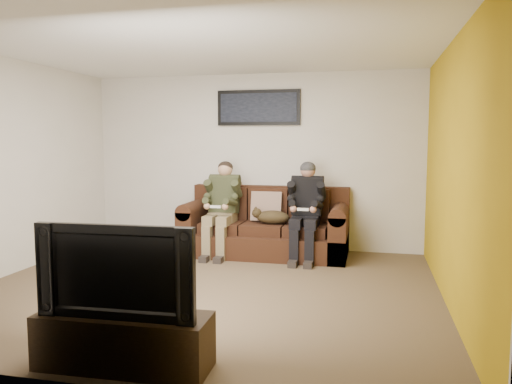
% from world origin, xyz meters
% --- Properties ---
extents(floor, '(5.00, 5.00, 0.00)m').
position_xyz_m(floor, '(0.00, 0.00, 0.00)').
color(floor, brown).
rests_on(floor, ground).
extents(ceiling, '(5.00, 5.00, 0.00)m').
position_xyz_m(ceiling, '(0.00, 0.00, 2.60)').
color(ceiling, silver).
rests_on(ceiling, ground).
extents(wall_back, '(5.00, 0.00, 5.00)m').
position_xyz_m(wall_back, '(0.00, 2.25, 1.30)').
color(wall_back, beige).
rests_on(wall_back, ground).
extents(wall_front, '(5.00, 0.00, 5.00)m').
position_xyz_m(wall_front, '(0.00, -2.25, 1.30)').
color(wall_front, beige).
rests_on(wall_front, ground).
extents(wall_left, '(0.00, 4.50, 4.50)m').
position_xyz_m(wall_left, '(-2.50, 0.00, 1.30)').
color(wall_left, beige).
rests_on(wall_left, ground).
extents(wall_right, '(0.00, 4.50, 4.50)m').
position_xyz_m(wall_right, '(2.50, 0.00, 1.30)').
color(wall_right, beige).
rests_on(wall_right, ground).
extents(accent_wall_right, '(0.00, 4.50, 4.50)m').
position_xyz_m(accent_wall_right, '(2.49, 0.00, 1.30)').
color(accent_wall_right, '#BD9812').
rests_on(accent_wall_right, ground).
extents(sofa, '(2.31, 1.00, 0.95)m').
position_xyz_m(sofa, '(0.28, 1.83, 0.36)').
color(sofa, '#371C10').
rests_on(sofa, ground).
extents(throw_pillow, '(0.44, 0.21, 0.44)m').
position_xyz_m(throw_pillow, '(0.28, 1.88, 0.67)').
color(throw_pillow, '#8F705E').
rests_on(throw_pillow, sofa).
extents(throw_blanket, '(0.47, 0.23, 0.08)m').
position_xyz_m(throw_blanket, '(-0.42, 2.12, 0.95)').
color(throw_blanket, gray).
rests_on(throw_blanket, sofa).
extents(person_left, '(0.51, 0.87, 1.32)m').
position_xyz_m(person_left, '(-0.31, 1.64, 0.75)').
color(person_left, '#807050').
rests_on(person_left, sofa).
extents(person_right, '(0.51, 0.86, 1.33)m').
position_xyz_m(person_right, '(0.88, 1.64, 0.75)').
color(person_right, black).
rests_on(person_right, sofa).
extents(cat, '(0.66, 0.26, 0.24)m').
position_xyz_m(cat, '(0.40, 1.64, 0.56)').
color(cat, '#46361B').
rests_on(cat, sofa).
extents(framed_poster, '(1.25, 0.05, 0.52)m').
position_xyz_m(framed_poster, '(0.08, 2.22, 2.10)').
color(framed_poster, black).
rests_on(framed_poster, wall_back).
extents(tv_stand, '(1.26, 0.44, 0.39)m').
position_xyz_m(tv_stand, '(0.05, -1.95, 0.20)').
color(tv_stand, black).
rests_on(tv_stand, ground).
extents(television, '(1.15, 0.19, 0.66)m').
position_xyz_m(television, '(0.05, -1.95, 0.72)').
color(television, black).
rests_on(television, tv_stand).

